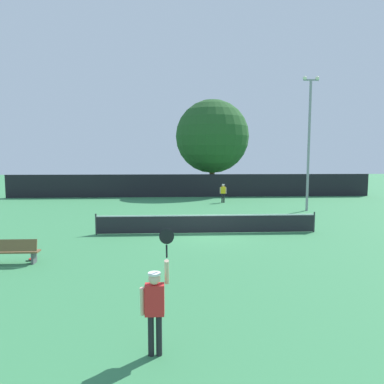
{
  "coord_description": "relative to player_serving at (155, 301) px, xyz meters",
  "views": [
    {
      "loc": [
        -1.66,
        -17.57,
        3.94
      ],
      "look_at": [
        -0.62,
        2.9,
        1.85
      ],
      "focal_mm": 32.42,
      "sensor_mm": 36.0,
      "label": 1
    }
  ],
  "objects": [
    {
      "name": "perimeter_fence",
      "position": [
        2.05,
        27.29,
        -0.01
      ],
      "size": [
        35.68,
        0.12,
        2.23
      ],
      "primitive_type": "cube",
      "color": "black",
      "rests_on": "ground"
    },
    {
      "name": "player_serving",
      "position": [
        0.0,
        0.0,
        0.0
      ],
      "size": [
        0.68,
        0.4,
        2.55
      ],
      "color": "red",
      "rests_on": "ground"
    },
    {
      "name": "tennis_ball",
      "position": [
        4.22,
        11.52,
        -1.09
      ],
      "size": [
        0.07,
        0.07,
        0.07
      ],
      "primitive_type": "sphere",
      "color": "#CCE033",
      "rests_on": "ground"
    },
    {
      "name": "courtside_bench",
      "position": [
        -5.54,
        6.19,
        -0.64
      ],
      "size": [
        1.8,
        0.44,
        0.95
      ],
      "color": "brown",
      "rests_on": "ground"
    },
    {
      "name": "parked_car_far",
      "position": [
        8.32,
        33.5,
        -0.35
      ],
      "size": [
        2.42,
        4.41,
        1.69
      ],
      "rotation": [
        0.0,
        0.0,
        -0.13
      ],
      "color": "navy",
      "rests_on": "ground"
    },
    {
      "name": "light_pole",
      "position": [
        10.1,
        18.17,
        4.27
      ],
      "size": [
        1.18,
        0.28,
        9.63
      ],
      "color": "gray",
      "rests_on": "ground"
    },
    {
      "name": "spare_racket",
      "position": [
        -5.11,
        6.77,
        -1.1
      ],
      "size": [
        0.28,
        0.52,
        0.04
      ],
      "color": "black",
      "rests_on": "ground"
    },
    {
      "name": "parked_car_mid",
      "position": [
        4.15,
        35.14,
        -0.35
      ],
      "size": [
        2.48,
        4.43,
        1.69
      ],
      "rotation": [
        0.0,
        0.0,
        -0.14
      ],
      "color": "black",
      "rests_on": "ground"
    },
    {
      "name": "parked_car_near",
      "position": [
        -6.0,
        32.93,
        -0.35
      ],
      "size": [
        2.19,
        4.32,
        1.69
      ],
      "rotation": [
        0.0,
        0.0,
        0.07
      ],
      "color": "black",
      "rests_on": "ground"
    },
    {
      "name": "tennis_net",
      "position": [
        2.05,
        10.99,
        -0.61
      ],
      "size": [
        11.4,
        0.08,
        1.07
      ],
      "color": "#232328",
      "rests_on": "ground"
    },
    {
      "name": "ground_plane",
      "position": [
        2.05,
        10.99,
        -1.12
      ],
      "size": [
        120.0,
        120.0,
        0.0
      ],
      "primitive_type": "plane",
      "color": "#387F4C"
    },
    {
      "name": "large_tree",
      "position": [
        4.45,
        30.66,
        4.96
      ],
      "size": [
        7.78,
        7.78,
        9.98
      ],
      "color": "brown",
      "rests_on": "ground"
    },
    {
      "name": "player_receiving",
      "position": [
        4.57,
        22.86,
        -0.15
      ],
      "size": [
        0.57,
        0.24,
        1.6
      ],
      "rotation": [
        0.0,
        0.0,
        3.14
      ],
      "color": "yellow",
      "rests_on": "ground"
    }
  ]
}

